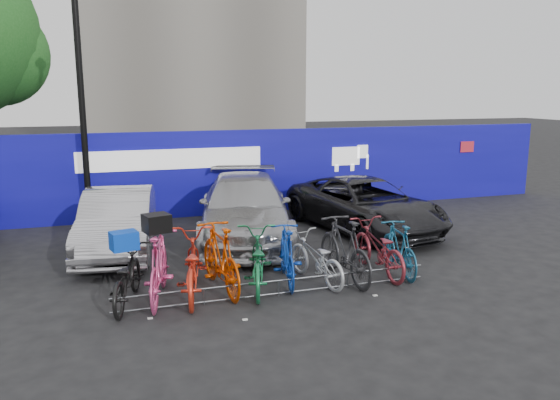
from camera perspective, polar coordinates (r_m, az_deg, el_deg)
name	(u,v)px	position (r m, az deg, el deg)	size (l,w,h in m)	color
ground	(269,284)	(10.12, -1.19, -8.81)	(100.00, 100.00, 0.00)	black
hoarding	(208,173)	(15.52, -7.52, 2.79)	(22.00, 0.18, 2.40)	#0B0A8B
lamppost	(82,100)	(14.52, -20.03, 9.82)	(0.25, 0.50, 6.11)	black
bike_rack	(279,287)	(9.53, -0.15, -9.08)	(5.60, 0.03, 0.30)	#595B60
car_1	(118,222)	(12.43, -16.56, -2.18)	(1.44, 4.14, 1.36)	#A2A1A6
car_2	(245,208)	(13.01, -3.70, -0.84)	(2.09, 5.15, 1.49)	#A5A6AA
car_3	(365,205)	(13.92, 8.83, -0.49)	(2.20, 4.78, 1.33)	black
bike_0	(126,277)	(9.41, -15.77, -7.78)	(0.63, 1.81, 0.95)	black
bike_1	(159,266)	(9.43, -12.57, -6.79)	(0.56, 1.99, 1.19)	#E54587
bike_2	(191,266)	(9.51, -9.25, -6.79)	(0.73, 2.10, 1.11)	red
bike_3	(221,258)	(9.68, -6.23, -6.02)	(0.57, 2.03, 1.22)	#CD3F03
bike_4	(257,261)	(9.74, -2.44, -6.35)	(0.70, 2.02, 1.06)	#146939
bike_5	(287,255)	(10.02, 0.72, -5.78)	(0.51, 1.79, 1.08)	#0C36A4
bike_6	(315,258)	(10.11, 3.73, -6.11)	(0.61, 1.75, 0.92)	#ABAFB2
bike_7	(345,249)	(10.23, 6.78, -5.13)	(0.56, 2.00, 1.20)	#29292C
bike_8	(378,248)	(10.69, 10.17, -5.00)	(0.68, 1.95, 1.03)	maroon
bike_9	(399,248)	(10.79, 12.32, -4.95)	(0.48, 1.70, 1.02)	#18587C
cargo_crate	(124,241)	(9.23, -15.98, -4.11)	(0.42, 0.32, 0.30)	#073BC4
cargo_topcase	(157,223)	(9.23, -12.77, -2.37)	(0.41, 0.36, 0.30)	black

